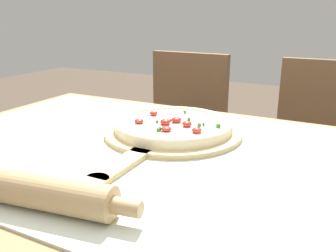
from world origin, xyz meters
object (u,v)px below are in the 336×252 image
object	(u,v)px
pizza_peel	(170,134)
rolling_pin	(16,187)
pizza	(173,125)
chair_left	(180,135)
chair_right	(319,158)

from	to	relation	value
pizza_peel	rolling_pin	world-z (taller)	rolling_pin
pizza	chair_left	distance (m)	0.77
rolling_pin	chair_left	xyz separation A→B (m)	(-0.21, 1.09, -0.28)
pizza	chair_right	bearing A→B (deg)	63.57
rolling_pin	pizza_peel	bearing A→B (deg)	79.99
pizza_peel	rolling_pin	bearing A→B (deg)	-100.01
chair_left	chair_right	bearing A→B (deg)	1.79
chair_right	chair_left	bearing A→B (deg)	179.94
chair_left	chair_right	distance (m)	0.61
pizza_peel	chair_left	bearing A→B (deg)	112.79
pizza_peel	chair_left	size ratio (longest dim) A/B	0.58
rolling_pin	chair_left	world-z (taller)	chair_left
pizza_peel	pizza	bearing A→B (deg)	89.84
pizza_peel	pizza	size ratio (longest dim) A/B	1.73
pizza	chair_right	world-z (taller)	chair_right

